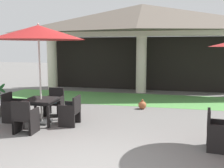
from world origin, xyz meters
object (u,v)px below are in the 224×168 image
Objects in this scene: patio_chair_near_foreground_south at (25,118)px; patio_chair_mid_left_west at (218,132)px; patio_table_near_foreground at (41,102)px; patio_chair_near_foreground_north at (54,103)px; patio_chair_near_foreground_west at (13,108)px; patio_chair_near_foreground_east at (71,111)px; patio_umbrella_near_foreground at (38,33)px; terracotta_urn at (142,105)px.

patio_chair_mid_left_west is at bearing -2.17° from patio_chair_near_foreground_south.
patio_chair_near_foreground_north is (-0.02, 0.94, -0.23)m from patio_table_near_foreground.
patio_table_near_foreground is at bearing 90.00° from patio_chair_near_foreground_west.
patio_chair_near_foreground_north is 1.88m from patio_chair_near_foreground_south.
patio_chair_near_foreground_east is at bearing 1.43° from patio_table_near_foreground.
patio_chair_near_foreground_south is at bearing -88.57° from patio_table_near_foreground.
patio_chair_near_foreground_west is at bearing -178.57° from patio_umbrella_near_foreground.
patio_chair_mid_left_west is (5.81, -0.98, -0.02)m from patio_chair_near_foreground_west.
patio_chair_near_foreground_south reaches higher than patio_chair_near_foreground_east.
patio_chair_near_foreground_east is 1.33m from patio_chair_near_foreground_north.
patio_chair_mid_left_west is at bearing -11.66° from patio_table_near_foreground.
patio_chair_near_foreground_south is 4.84m from patio_chair_mid_left_west.
patio_chair_near_foreground_south reaches higher than terracotta_urn.
patio_chair_near_foreground_west is at bearing -92.58° from patio_chair_mid_left_west.
patio_chair_mid_left_west is at bearing -106.10° from patio_chair_near_foreground_east.
patio_chair_near_foreground_south is (0.05, -1.88, -0.00)m from patio_chair_near_foreground_north.
patio_chair_near_foreground_south reaches higher than patio_table_near_foreground.
patio_chair_near_foreground_north is 1.03× the size of patio_chair_near_foreground_west.
patio_chair_near_foreground_north is (-0.97, 0.92, 0.01)m from patio_chair_near_foreground_east.
patio_table_near_foreground is at bearing -94.65° from patio_chair_mid_left_west.
patio_chair_mid_left_west is at bearing 78.98° from patio_chair_near_foreground_west.
patio_chair_near_foreground_south is (0.96, -0.92, -0.01)m from patio_chair_near_foreground_west.
terracotta_urn is at bearing -152.97° from patio_chair_near_foreground_north.
patio_umbrella_near_foreground is 3.38× the size of patio_chair_near_foreground_west.
patio_table_near_foreground is 0.97m from patio_chair_near_foreground_north.
patio_chair_near_foreground_south is at bearing -88.57° from patio_umbrella_near_foreground.
patio_table_near_foreground is 1.03× the size of patio_chair_near_foreground_south.
patio_table_near_foreground is 0.97m from patio_chair_near_foreground_west.
patio_umbrella_near_foreground is 2.47m from patio_chair_near_foreground_west.
terracotta_urn is (3.73, 2.49, -0.27)m from patio_chair_near_foreground_west.
patio_chair_near_foreground_north is at bearing -151.54° from terracotta_urn.
terracotta_urn is at bearing -38.57° from patio_chair_near_foreground_east.
patio_chair_near_foreground_south is (-0.92, -0.97, 0.01)m from patio_chair_near_foreground_east.
patio_umbrella_near_foreground is at bearing 90.00° from patio_chair_near_foreground_east.
patio_chair_near_foreground_east is at bearing 1.43° from patio_umbrella_near_foreground.
patio_table_near_foreground is 1.03× the size of patio_chair_mid_left_west.
terracotta_urn is (2.82, 1.53, -0.27)m from patio_chair_near_foreground_north.
patio_umbrella_near_foreground reaches higher than patio_chair_near_foreground_west.
patio_chair_near_foreground_west reaches higher than patio_chair_near_foreground_east.
patio_umbrella_near_foreground reaches higher than patio_chair_near_foreground_east.
patio_chair_mid_left_west is 4.05m from terracotta_urn.
patio_chair_near_foreground_west is 0.97× the size of patio_chair_near_foreground_south.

